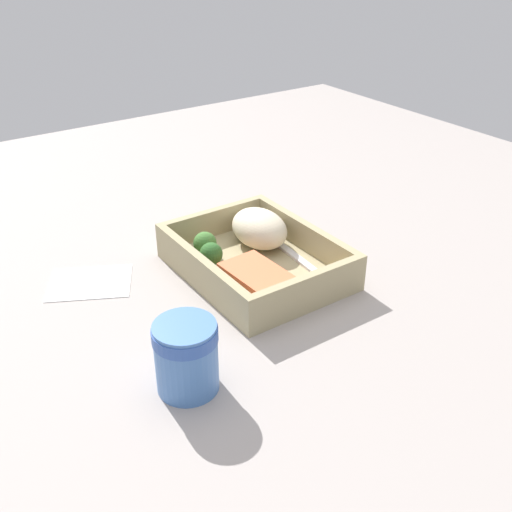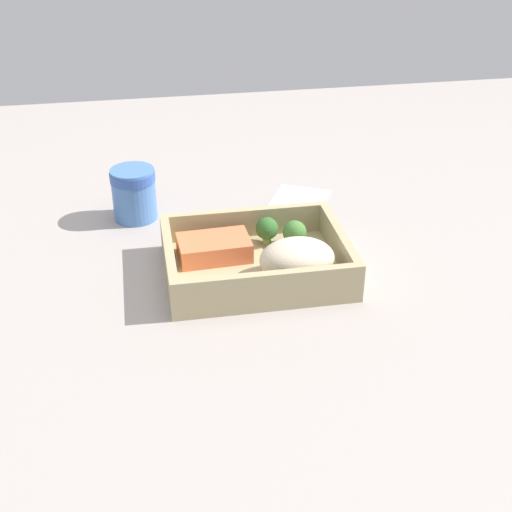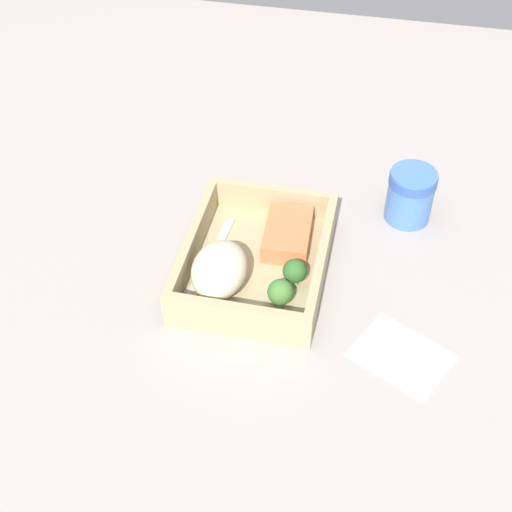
# 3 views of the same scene
# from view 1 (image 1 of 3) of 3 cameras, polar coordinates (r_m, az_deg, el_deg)

# --- Properties ---
(ground_plane) EXTENTS (1.60, 1.60, 0.02)m
(ground_plane) POSITION_cam_1_polar(r_m,az_deg,el_deg) (0.86, -0.00, -2.13)
(ground_plane) COLOR #9E948F
(takeout_tray) EXTENTS (0.25, 0.19, 0.01)m
(takeout_tray) POSITION_cam_1_polar(r_m,az_deg,el_deg) (0.86, -0.00, -1.22)
(takeout_tray) COLOR tan
(takeout_tray) RESTS_ON ground_plane
(tray_rim) EXTENTS (0.25, 0.19, 0.04)m
(tray_rim) POSITION_cam_1_polar(r_m,az_deg,el_deg) (0.84, -0.00, 0.35)
(tray_rim) COLOR tan
(tray_rim) RESTS_ON takeout_tray
(salmon_fillet) EXTENTS (0.10, 0.07, 0.03)m
(salmon_fillet) POSITION_cam_1_polar(r_m,az_deg,el_deg) (0.79, 0.14, -2.31)
(salmon_fillet) COLOR #EB6F44
(salmon_fillet) RESTS_ON takeout_tray
(mashed_potatoes) EXTENTS (0.10, 0.07, 0.06)m
(mashed_potatoes) POSITION_cam_1_polar(r_m,az_deg,el_deg) (0.89, 0.32, 2.65)
(mashed_potatoes) COLOR beige
(mashed_potatoes) RESTS_ON takeout_tray
(broccoli_floret_1) EXTENTS (0.03, 0.03, 0.04)m
(broccoli_floret_1) POSITION_cam_1_polar(r_m,az_deg,el_deg) (0.87, -4.88, 1.17)
(broccoli_floret_1) COLOR #8BA35A
(broccoli_floret_1) RESTS_ON takeout_tray
(broccoli_floret_2) EXTENTS (0.03, 0.03, 0.04)m
(broccoli_floret_2) POSITION_cam_1_polar(r_m,az_deg,el_deg) (0.83, -4.29, 0.13)
(broccoli_floret_2) COLOR #7DA661
(broccoli_floret_2) RESTS_ON takeout_tray
(fork) EXTENTS (0.16, 0.03, 0.00)m
(fork) POSITION_cam_1_polar(r_m,az_deg,el_deg) (0.89, 2.82, 0.68)
(fork) COLOR silver
(fork) RESTS_ON takeout_tray
(paper_cup) EXTENTS (0.07, 0.07, 0.08)m
(paper_cup) POSITION_cam_1_polar(r_m,az_deg,el_deg) (0.64, -6.67, -9.20)
(paper_cup) COLOR #4774B9
(paper_cup) RESTS_ON ground_plane
(receipt_slip) EXTENTS (0.13, 0.14, 0.00)m
(receipt_slip) POSITION_cam_1_polar(r_m,az_deg,el_deg) (0.87, -15.53, -2.42)
(receipt_slip) COLOR white
(receipt_slip) RESTS_ON ground_plane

